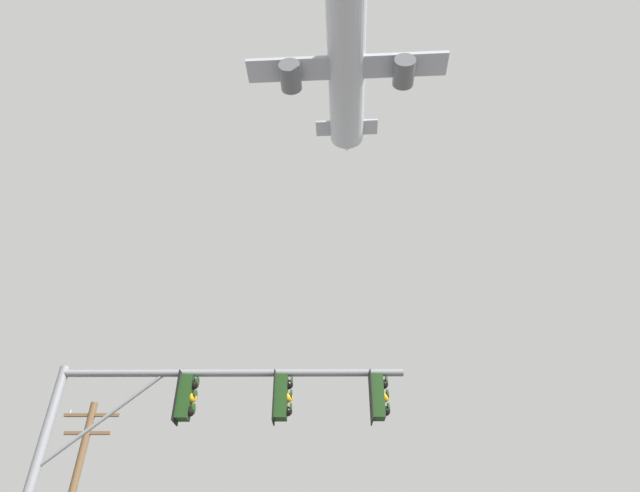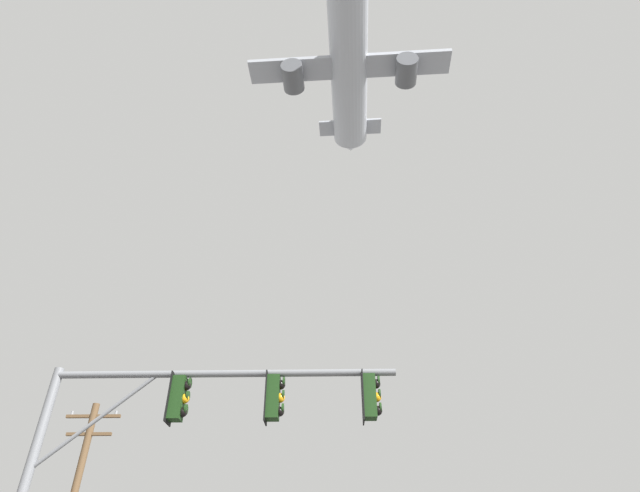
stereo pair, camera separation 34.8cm
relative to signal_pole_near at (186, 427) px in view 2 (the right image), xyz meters
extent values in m
cylinder|color=slate|center=(0.69, 0.00, 1.11)|extent=(7.28, 0.18, 0.15)
cylinder|color=slate|center=(-1.86, 0.01, 0.16)|extent=(2.24, 0.09, 1.96)
cube|color=#193814|center=(3.74, -0.01, 0.59)|extent=(0.26, 0.32, 0.90)
cylinder|color=#193814|center=(3.74, -0.01, 1.10)|extent=(0.05, 0.05, 0.12)
cube|color=black|center=(3.60, -0.01, 0.59)|extent=(0.03, 0.46, 1.04)
sphere|color=black|center=(3.89, -0.02, 0.86)|extent=(0.20, 0.20, 0.20)
cylinder|color=#193814|center=(3.95, -0.02, 0.92)|extent=(0.04, 0.21, 0.21)
sphere|color=orange|center=(3.89, -0.02, 0.58)|extent=(0.20, 0.20, 0.20)
cylinder|color=#193814|center=(3.95, -0.02, 0.64)|extent=(0.04, 0.21, 0.21)
sphere|color=black|center=(3.89, -0.02, 0.30)|extent=(0.20, 0.20, 0.20)
cylinder|color=#193814|center=(3.95, -0.02, 0.36)|extent=(0.04, 0.21, 0.21)
cube|color=#193814|center=(1.74, -0.01, 0.59)|extent=(0.26, 0.32, 0.90)
cylinder|color=#193814|center=(1.74, -0.01, 1.10)|extent=(0.05, 0.05, 0.12)
cube|color=black|center=(1.60, -0.01, 0.59)|extent=(0.03, 0.46, 1.04)
sphere|color=black|center=(1.89, -0.01, 0.86)|extent=(0.20, 0.20, 0.20)
cylinder|color=#193814|center=(1.95, -0.01, 0.92)|extent=(0.04, 0.21, 0.21)
sphere|color=orange|center=(1.89, -0.01, 0.58)|extent=(0.20, 0.20, 0.20)
cylinder|color=#193814|center=(1.95, -0.01, 0.64)|extent=(0.04, 0.21, 0.21)
sphere|color=black|center=(1.89, -0.01, 0.30)|extent=(0.20, 0.20, 0.20)
cylinder|color=#193814|center=(1.95, -0.01, 0.36)|extent=(0.04, 0.21, 0.21)
cube|color=#193814|center=(-0.26, 0.00, 0.59)|extent=(0.26, 0.32, 0.90)
cylinder|color=#193814|center=(-0.26, 0.00, 1.10)|extent=(0.05, 0.05, 0.12)
cube|color=black|center=(-0.40, 0.00, 0.59)|extent=(0.03, 0.46, 1.04)
sphere|color=black|center=(-0.12, 0.00, 0.86)|extent=(0.20, 0.20, 0.20)
cylinder|color=#193814|center=(-0.05, 0.00, 0.92)|extent=(0.04, 0.21, 0.21)
sphere|color=orange|center=(-0.12, 0.00, 0.58)|extent=(0.20, 0.20, 0.20)
cylinder|color=#193814|center=(-0.05, 0.00, 0.64)|extent=(0.04, 0.21, 0.21)
sphere|color=black|center=(-0.12, 0.00, 0.30)|extent=(0.20, 0.20, 0.20)
cylinder|color=#193814|center=(-0.05, 0.00, 0.36)|extent=(0.04, 0.21, 0.21)
cube|color=brown|center=(-6.69, 10.16, 3.19)|extent=(2.20, 0.12, 0.12)
cube|color=brown|center=(-6.69, 10.16, 2.49)|extent=(1.80, 0.12, 0.12)
cylinder|color=gray|center=(-7.59, 10.16, 3.31)|extent=(0.10, 0.10, 0.18)
cylinder|color=gray|center=(-5.79, 10.16, 3.31)|extent=(0.10, 0.10, 0.18)
cylinder|color=#B7BCC6|center=(5.30, 23.72, 45.66)|extent=(5.10, 23.39, 4.13)
cone|color=#B7BCC6|center=(5.83, 36.49, 45.66)|extent=(3.62, 2.73, 3.51)
cube|color=#A8ADB7|center=(5.33, 24.37, 45.04)|extent=(22.05, 3.76, 0.46)
cylinder|color=#595B60|center=(11.47, 24.11, 43.80)|extent=(2.45, 3.19, 2.32)
cylinder|color=#595B60|center=(-0.81, 24.62, 43.80)|extent=(2.45, 3.19, 2.32)
cube|color=#333338|center=(5.72, 33.78, 47.98)|extent=(0.46, 3.62, 4.91)
cube|color=#A8ADB7|center=(5.73, 34.04, 46.04)|extent=(7.84, 2.65, 0.26)
camera|label=1|loc=(2.61, -10.49, -2.82)|focal=28.61mm
camera|label=2|loc=(2.96, -10.49, -2.82)|focal=28.61mm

